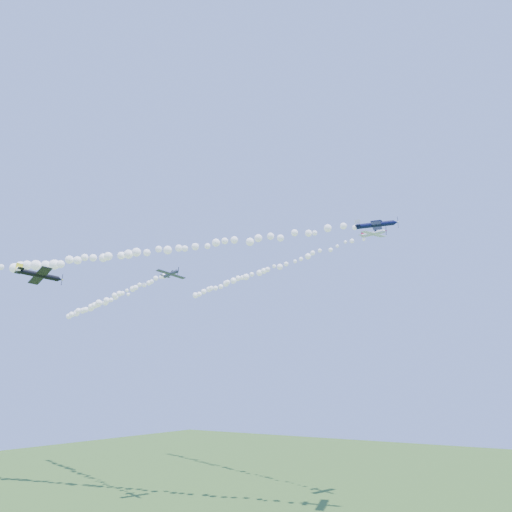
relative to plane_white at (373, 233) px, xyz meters
The scene contains 7 objects.
plane_white is the anchor object (origin of this frame).
smoke_trail_white 38.22m from the plane_white, 160.67° to the left, with size 68.51×25.61×2.85m, color white, non-canonical shape.
plane_navy 11.41m from the plane_white, 70.43° to the right, with size 8.05×8.48×2.45m.
smoke_trail_navy 45.97m from the plane_white, 152.26° to the right, with size 84.15×22.77×3.12m, color white, non-canonical shape.
plane_grey 43.29m from the plane_white, 146.57° to the right, with size 6.06×6.40×1.78m.
smoke_trail_grey 68.75m from the plane_white, 168.52° to the right, with size 59.43×20.03×2.85m, color white, non-canonical shape.
plane_black 63.70m from the plane_white, 122.16° to the right, with size 6.82×6.45×2.33m.
Camera 1 is at (42.43, -70.16, 21.33)m, focal length 30.00 mm.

